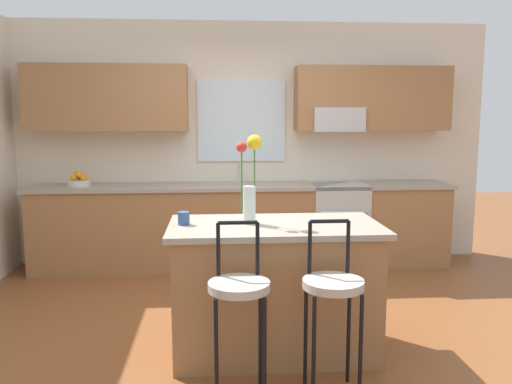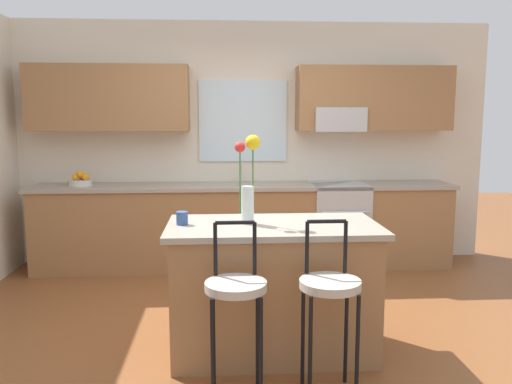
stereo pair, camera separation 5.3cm
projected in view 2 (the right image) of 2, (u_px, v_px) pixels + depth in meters
ground_plane at (254, 326)px, 4.14m from camera, size 14.00×14.00×0.00m
back_wall_assembly at (245, 130)px, 5.89m from camera, size 5.60×0.50×2.70m
counter_run at (244, 225)px, 5.76m from camera, size 4.56×0.64×0.92m
sink_faucet at (241, 170)px, 5.81m from camera, size 0.02×0.13×0.23m
oven_range at (338, 225)px, 5.80m from camera, size 0.60×0.64×0.92m
kitchen_island at (273, 288)px, 3.65m from camera, size 1.46×0.78×0.92m
bar_stool_near at (236, 294)px, 3.01m from camera, size 0.36×0.36×1.04m
bar_stool_middle at (330, 292)px, 3.05m from camera, size 0.36×0.36×1.04m
flower_vase at (248, 180)px, 3.56m from camera, size 0.17×0.10×0.61m
mug_ceramic at (182, 218)px, 3.56m from camera, size 0.08×0.08×0.09m
fruit_bowl_oranges at (81, 181)px, 5.58m from camera, size 0.24×0.24×0.16m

